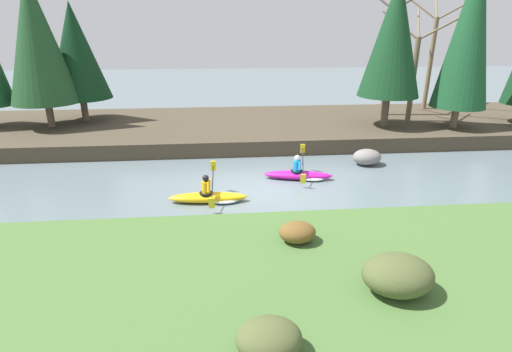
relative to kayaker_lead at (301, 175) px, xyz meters
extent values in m
plane|color=slate|center=(-1.61, -1.02, -0.20)|extent=(90.00, 90.00, 0.00)
cube|color=#476B33|center=(-1.61, -7.64, 0.12)|extent=(44.00, 6.94, 0.63)
cube|color=#473D2D|center=(-1.61, 7.31, 0.17)|extent=(44.00, 8.61, 0.73)
cylinder|color=brown|center=(-12.06, 6.99, 1.17)|extent=(0.36, 0.36, 1.28)
cone|color=#1E4723|center=(-12.06, 6.99, 4.95)|extent=(3.37, 3.37, 6.28)
cylinder|color=brown|center=(-10.71, 8.35, 1.16)|extent=(0.36, 0.36, 1.25)
cone|color=#0F3319|center=(-10.71, 8.35, 4.28)|extent=(3.24, 3.24, 5.00)
cylinder|color=brown|center=(5.59, 5.56, 1.33)|extent=(0.36, 0.36, 1.59)
cone|color=#143D1E|center=(5.59, 5.56, 5.07)|extent=(3.11, 3.11, 5.89)
cylinder|color=#7A664C|center=(9.12, 4.92, 1.07)|extent=(0.36, 0.36, 1.08)
cone|color=#194C28|center=(9.12, 4.92, 5.44)|extent=(2.72, 2.72, 7.66)
cylinder|color=brown|center=(6.61, 8.32, 3.52)|extent=(0.28, 0.28, 5.98)
cylinder|color=#7A664C|center=(7.35, 6.51, 2.78)|extent=(0.28, 0.28, 4.50)
cylinder|color=#7A664C|center=(6.58, 7.16, 5.59)|extent=(1.67, 1.43, 1.51)
cylinder|color=#7A664C|center=(8.17, 5.82, 5.50)|extent=(1.75, 1.50, 1.33)
cylinder|color=#7A664C|center=(7.68, 7.40, 5.67)|extent=(0.78, 1.88, 1.67)
cylinder|color=#7A664C|center=(9.99, 9.88, 3.29)|extent=(0.28, 0.28, 5.51)
cylinder|color=#7A664C|center=(9.04, 10.68, 6.76)|extent=(2.02, 1.72, 1.83)
cylinder|color=#7A664C|center=(11.00, 9.03, 6.65)|extent=(2.12, 1.81, 1.61)
cylinder|color=#7A664C|center=(10.39, 10.97, 6.87)|extent=(0.92, 2.29, 2.03)
ellipsoid|color=#4C562D|center=(-2.46, -9.52, 0.74)|extent=(1.12, 0.93, 0.60)
ellipsoid|color=brown|center=(-1.29, -5.91, 0.69)|extent=(0.94, 0.78, 0.51)
ellipsoid|color=#4C562D|center=(0.36, -8.11, 0.83)|extent=(1.47, 1.22, 0.80)
ellipsoid|color=#C61999|center=(-0.12, 0.02, -0.03)|extent=(2.76, 1.06, 0.34)
cone|color=#C61999|center=(1.11, -0.20, -0.01)|extent=(0.38, 0.26, 0.20)
cylinder|color=black|center=(-0.16, 0.03, 0.12)|extent=(0.56, 0.56, 0.08)
cylinder|color=#1984CC|center=(-0.16, 0.03, 0.37)|extent=(0.35, 0.35, 0.42)
sphere|color=white|center=(-0.16, 0.03, 0.69)|extent=(0.27, 0.27, 0.23)
cylinder|color=#1984CC|center=(-0.02, 0.25, 0.45)|extent=(0.13, 0.24, 0.35)
cylinder|color=#1984CC|center=(-0.11, -0.22, 0.45)|extent=(0.13, 0.24, 0.35)
cylinder|color=black|center=(0.06, -0.01, 0.49)|extent=(0.37, 1.89, 0.65)
cube|color=yellow|center=(0.23, 0.93, 0.80)|extent=(0.22, 0.19, 0.41)
cube|color=yellow|center=(-0.10, -0.95, 0.18)|extent=(0.22, 0.19, 0.41)
ellipsoid|color=white|center=(0.43, -0.08, -0.11)|extent=(1.21, 0.88, 0.18)
ellipsoid|color=yellow|center=(-3.65, -1.88, -0.03)|extent=(2.72, 0.69, 0.34)
cone|color=yellow|center=(-2.41, -1.92, -0.01)|extent=(0.36, 0.21, 0.20)
cylinder|color=black|center=(-3.70, -1.88, 0.12)|extent=(0.50, 0.50, 0.08)
cylinder|color=yellow|center=(-3.70, -1.88, 0.37)|extent=(0.31, 0.31, 0.42)
sphere|color=black|center=(-3.70, -1.88, 0.69)|extent=(0.24, 0.24, 0.23)
cylinder|color=yellow|center=(-3.59, -1.64, 0.45)|extent=(0.10, 0.23, 0.35)
cylinder|color=yellow|center=(-3.61, -2.12, 0.45)|extent=(0.10, 0.23, 0.35)
cylinder|color=black|center=(-3.47, -1.88, 0.49)|extent=(0.10, 1.91, 0.65)
cube|color=yellow|center=(-3.44, -0.93, 0.80)|extent=(0.21, 0.17, 0.41)
cube|color=yellow|center=(-3.50, -2.83, 0.18)|extent=(0.21, 0.17, 0.41)
ellipsoid|color=white|center=(-3.10, -1.90, -0.11)|extent=(1.12, 0.74, 0.18)
ellipsoid|color=gray|center=(3.25, 1.49, 0.15)|extent=(1.24, 0.97, 0.70)
camera|label=1|loc=(-3.14, -14.69, 5.59)|focal=28.00mm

